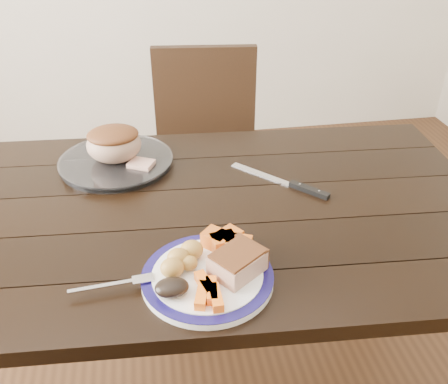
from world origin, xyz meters
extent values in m
cube|color=black|center=(0.00, 0.00, 0.73)|extent=(1.66, 1.00, 0.04)
cube|color=black|center=(0.74, 0.32, 0.35)|extent=(0.07, 0.07, 0.71)
cube|color=black|center=(0.12, 0.65, 0.45)|extent=(0.46, 0.46, 0.04)
cube|color=black|center=(0.15, 0.85, 0.70)|extent=(0.42, 0.09, 0.46)
cube|color=black|center=(0.32, 0.81, 0.21)|extent=(0.04, 0.04, 0.43)
cube|color=black|center=(0.28, 0.45, 0.21)|extent=(0.04, 0.04, 0.43)
cube|color=black|center=(-0.04, 0.85, 0.21)|extent=(0.04, 0.04, 0.43)
cube|color=black|center=(-0.08, 0.49, 0.21)|extent=(0.04, 0.04, 0.43)
cylinder|color=white|center=(0.00, -0.29, 0.76)|extent=(0.29, 0.29, 0.02)
torus|color=#140E49|center=(0.00, -0.29, 0.77)|extent=(0.29, 0.29, 0.02)
cylinder|color=white|center=(-0.20, 0.26, 0.76)|extent=(0.33, 0.33, 0.02)
cube|color=tan|center=(0.06, -0.30, 0.79)|extent=(0.13, 0.13, 0.05)
ellipsoid|color=gold|center=(-0.03, -0.23, 0.79)|extent=(0.05, 0.05, 0.04)
ellipsoid|color=gold|center=(-0.06, -0.25, 0.79)|extent=(0.05, 0.05, 0.04)
ellipsoid|color=gold|center=(-0.04, -0.27, 0.79)|extent=(0.04, 0.03, 0.03)
ellipsoid|color=gold|center=(-0.08, -0.29, 0.79)|extent=(0.05, 0.05, 0.04)
cube|color=orange|center=(0.00, -0.35, 0.78)|extent=(0.03, 0.07, 0.02)
cube|color=orange|center=(0.00, -0.38, 0.78)|extent=(0.02, 0.07, 0.02)
cube|color=orange|center=(-0.02, -0.36, 0.78)|extent=(0.04, 0.07, 0.02)
cube|color=orange|center=(-0.01, -0.33, 0.78)|extent=(0.04, 0.07, 0.02)
cube|color=orange|center=(0.05, -0.22, 0.79)|extent=(0.06, 0.05, 0.04)
cube|color=orange|center=(0.06, -0.20, 0.79)|extent=(0.07, 0.07, 0.04)
cube|color=orange|center=(0.03, -0.20, 0.79)|extent=(0.07, 0.07, 0.04)
cube|color=orange|center=(0.08, -0.23, 0.79)|extent=(0.07, 0.06, 0.04)
ellipsoid|color=black|center=(-0.08, -0.34, 0.79)|extent=(0.07, 0.05, 0.03)
cube|color=silver|center=(-0.22, -0.29, 0.77)|extent=(0.14, 0.02, 0.00)
cube|color=silver|center=(-0.14, -0.29, 0.77)|extent=(0.05, 0.03, 0.00)
ellipsoid|color=tan|center=(-0.20, 0.26, 0.82)|extent=(0.16, 0.14, 0.11)
cube|color=tan|center=(-0.13, 0.21, 0.78)|extent=(0.09, 0.08, 0.02)
cube|color=silver|center=(0.22, 0.14, 0.75)|extent=(0.15, 0.16, 0.00)
cube|color=black|center=(0.33, 0.02, 0.76)|extent=(0.10, 0.10, 0.01)
camera|label=1|loc=(-0.10, -1.10, 1.49)|focal=40.00mm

